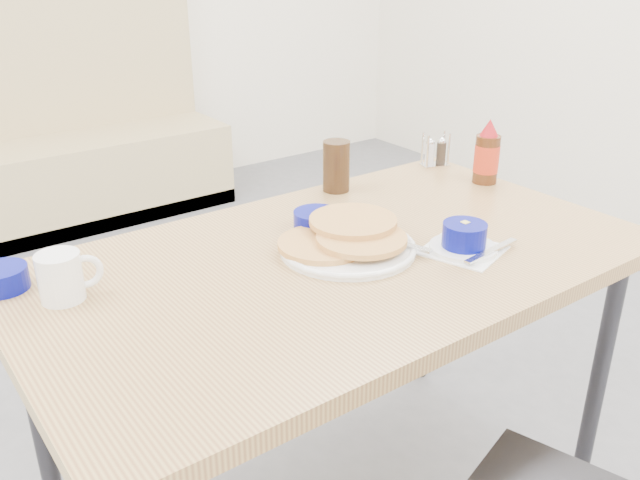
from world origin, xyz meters
TOP-DOWN VIEW (x-y plane):
  - booth_bench at (0.00, 2.78)m, footprint 1.90×0.56m
  - dining_table at (0.00, 0.25)m, footprint 1.40×0.80m
  - pancake_plate at (0.03, 0.26)m, footprint 0.31×0.31m
  - coffee_mug at (-0.55, 0.41)m, footprint 0.13×0.09m
  - grits_setting at (0.24, 0.10)m, footprint 0.22×0.20m
  - creamer_bowl at (-0.64, 0.53)m, footprint 0.10×0.10m
  - butter_bowl at (0.04, 0.39)m, footprint 0.11×0.11m
  - amber_tumbler at (0.25, 0.59)m, footprint 0.08×0.08m
  - condiment_caddy at (0.64, 0.59)m, footprint 0.10×0.07m
  - syrup_bottle at (0.64, 0.39)m, footprint 0.07×0.07m

SIDE VIEW (x-z plane):
  - booth_bench at x=0.00m, z-range -0.26..0.96m
  - dining_table at x=0.00m, z-range 0.32..1.08m
  - pancake_plate at x=0.03m, z-range 0.75..0.81m
  - creamer_bowl at x=-0.64m, z-range 0.76..0.81m
  - butter_bowl at x=0.04m, z-range 0.76..0.81m
  - grits_setting at x=0.24m, z-range 0.75..0.82m
  - condiment_caddy at x=0.64m, z-range 0.74..0.85m
  - coffee_mug at x=-0.55m, z-range 0.76..0.86m
  - amber_tumbler at x=0.25m, z-range 0.76..0.90m
  - syrup_bottle at x=0.64m, z-range 0.75..0.93m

